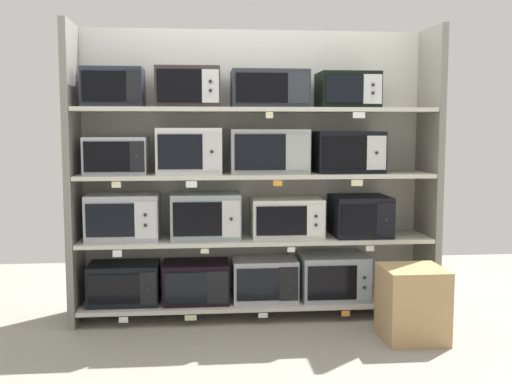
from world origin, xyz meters
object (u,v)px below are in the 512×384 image
object	(u,v)px
microwave_5	(206,216)
microwave_2	(265,279)
microwave_11	(348,152)
shipping_carton	(412,303)
microwave_1	(196,282)
microwave_9	(189,151)
microwave_0	(124,283)
microwave_3	(333,276)
microwave_8	(117,156)
microwave_14	(269,89)
microwave_13	(188,88)
microwave_12	(114,88)
microwave_10	(269,151)
microwave_4	(123,217)
microwave_6	(287,217)
microwave_7	(360,216)
microwave_15	(347,90)

from	to	relation	value
microwave_5	microwave_2	bearing A→B (deg)	-0.02
microwave_11	shipping_carton	world-z (taller)	microwave_11
microwave_1	microwave_9	size ratio (longest dim) A/B	1.03
microwave_0	microwave_3	xyz separation A→B (m)	(1.58, -0.00, 0.02)
microwave_8	microwave_14	bearing A→B (deg)	0.01
microwave_13	microwave_0	bearing A→B (deg)	179.96
microwave_0	microwave_12	size ratio (longest dim) A/B	1.20
microwave_8	microwave_9	xyz separation A→B (m)	(0.53, 0.00, 0.03)
microwave_8	microwave_5	bearing A→B (deg)	0.02
microwave_14	shipping_carton	size ratio (longest dim) A/B	1.13
microwave_2	microwave_5	distance (m)	0.66
microwave_5	microwave_11	world-z (taller)	microwave_11
microwave_11	microwave_10	bearing A→B (deg)	-179.99
microwave_0	microwave_4	size ratio (longest dim) A/B	0.98
microwave_2	microwave_5	xyz separation A→B (m)	(-0.44, 0.00, 0.49)
microwave_6	microwave_7	bearing A→B (deg)	0.02
microwave_6	microwave_9	world-z (taller)	microwave_9
microwave_4	microwave_12	size ratio (longest dim) A/B	1.23
microwave_1	microwave_8	world-z (taller)	microwave_8
microwave_6	microwave_12	bearing A→B (deg)	-180.00
microwave_5	microwave_8	xyz separation A→B (m)	(-0.64, -0.00, 0.45)
microwave_15	microwave_3	bearing A→B (deg)	-179.98
microwave_5	microwave_12	distance (m)	1.15
microwave_0	microwave_9	world-z (taller)	microwave_9
microwave_1	microwave_3	bearing A→B (deg)	-0.00
microwave_7	microwave_10	size ratio (longest dim) A/B	0.74
microwave_10	microwave_14	xyz separation A→B (m)	(0.00, 0.00, 0.46)
microwave_11	microwave_9	bearing A→B (deg)	180.00
microwave_1	microwave_14	size ratio (longest dim) A/B	0.87
microwave_9	microwave_15	size ratio (longest dim) A/B	1.09
microwave_3	microwave_13	distance (m)	1.80
microwave_1	microwave_4	distance (m)	0.73
microwave_13	microwave_10	bearing A→B (deg)	0.01
microwave_0	shipping_carton	world-z (taller)	shipping_carton
microwave_0	microwave_12	world-z (taller)	microwave_12
microwave_14	microwave_4	bearing A→B (deg)	179.99
microwave_7	microwave_14	xyz separation A→B (m)	(-0.70, -0.00, 0.95)
microwave_3	microwave_7	xyz separation A→B (m)	(0.20, 0.00, 0.47)
microwave_4	microwave_6	bearing A→B (deg)	-0.01
microwave_10	microwave_2	bearing A→B (deg)	179.90
microwave_11	shipping_carton	size ratio (longest dim) A/B	1.01
microwave_4	microwave_9	distance (m)	0.69
microwave_3	microwave_5	size ratio (longest dim) A/B	0.99
microwave_3	microwave_13	bearing A→B (deg)	-179.99
microwave_2	microwave_9	world-z (taller)	microwave_9
microwave_8	microwave_12	xyz separation A→B (m)	(-0.01, 0.00, 0.49)
microwave_0	microwave_7	xyz separation A→B (m)	(1.79, 0.00, 0.49)
microwave_7	microwave_13	bearing A→B (deg)	-179.98
microwave_4	microwave_10	xyz separation A→B (m)	(1.08, -0.00, 0.48)
microwave_2	microwave_14	distance (m)	1.43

